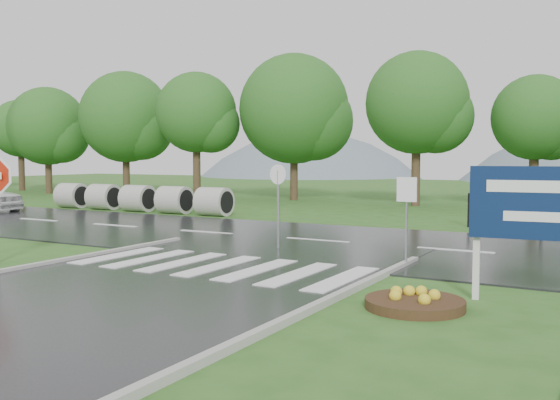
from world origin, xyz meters
The scene contains 9 objects.
ground centered at (0.00, 0.00, 0.00)m, with size 120.00×120.00×0.00m, color #2C5B1E.
main_road centered at (0.00, 10.00, 0.00)m, with size 90.00×8.00×0.04m, color black.
crosswalk centered at (0.00, 5.00, 0.06)m, with size 6.50×2.80×0.02m.
treeline centered at (1.00, 24.00, 0.00)m, with size 83.20×5.20×10.00m.
culvert_pipes centered at (-11.46, 15.00, 0.60)m, with size 9.70×1.20×1.20m.
estate_billboard centered at (6.86, 4.73, 1.60)m, with size 2.65×0.36×2.33m.
flower_bed centered at (4.92, 3.54, 0.12)m, with size 1.63×1.63×0.33m.
reg_sign_small centered at (3.59, 7.17, 1.45)m, with size 0.45×0.07×2.03m.
reg_sign_round centered at (-0.22, 8.05, 1.44)m, with size 0.53×0.10×2.28m.
Camera 1 is at (7.94, -6.29, 2.49)m, focal length 40.00 mm.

